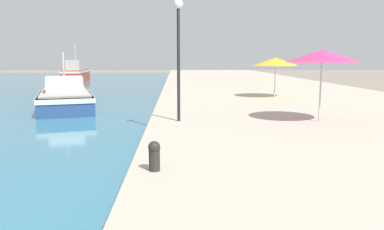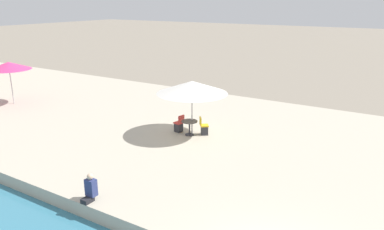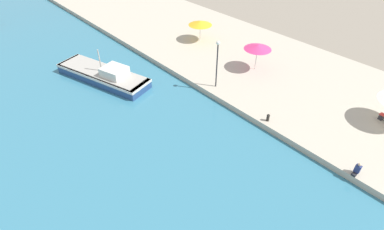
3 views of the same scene
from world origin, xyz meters
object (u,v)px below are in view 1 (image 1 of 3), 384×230
(mooring_bollard, at_px, (154,155))
(lamppost, at_px, (178,39))
(cafe_umbrella_white, at_px, (322,56))
(cafe_umbrella_striped, at_px, (275,62))
(fishing_boat_mid, at_px, (76,74))
(fishing_boat_near, at_px, (65,96))

(mooring_bollard, xyz_separation_m, lamppost, (0.57, 6.45, 2.74))
(cafe_umbrella_white, relative_size, cafe_umbrella_striped, 0.97)
(fishing_boat_mid, xyz_separation_m, lamppost, (12.96, -34.51, 2.69))
(fishing_boat_near, bearing_deg, lamppost, -68.65)
(fishing_boat_near, distance_m, cafe_umbrella_white, 15.53)
(fishing_boat_near, distance_m, fishing_boat_mid, 26.37)
(fishing_boat_near, distance_m, cafe_umbrella_striped, 13.07)
(lamppost, bearing_deg, mooring_bollard, -95.09)
(fishing_boat_near, relative_size, lamppost, 2.32)
(fishing_boat_mid, distance_m, cafe_umbrella_white, 39.46)
(lamppost, bearing_deg, fishing_boat_mid, 110.59)
(cafe_umbrella_white, distance_m, lamppost, 5.40)
(cafe_umbrella_white, xyz_separation_m, cafe_umbrella_striped, (0.64, 8.97, -0.30))
(fishing_boat_mid, relative_size, cafe_umbrella_white, 3.20)
(fishing_boat_mid, bearing_deg, cafe_umbrella_striped, -58.71)
(cafe_umbrella_white, distance_m, cafe_umbrella_striped, 9.00)
(cafe_umbrella_striped, height_order, mooring_bollard, cafe_umbrella_striped)
(cafe_umbrella_striped, bearing_deg, lamppost, -124.90)
(fishing_boat_near, bearing_deg, cafe_umbrella_white, -53.62)
(lamppost, bearing_deg, cafe_umbrella_white, -4.10)
(fishing_boat_near, height_order, cafe_umbrella_striped, fishing_boat_near)
(fishing_boat_near, xyz_separation_m, fishing_boat_mid, (-6.05, 25.67, 0.28))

